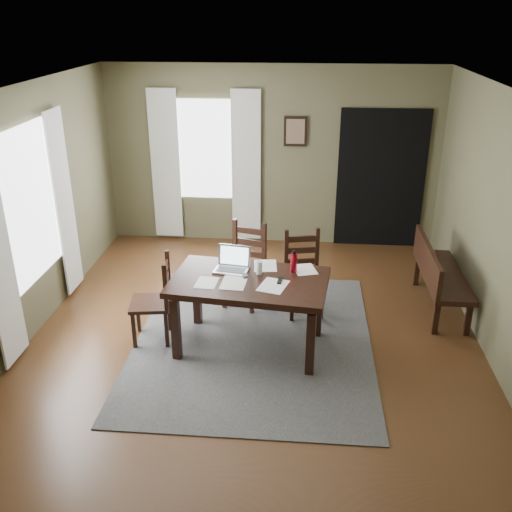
# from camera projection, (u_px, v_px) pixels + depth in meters

# --- Properties ---
(ground) EXTENTS (5.00, 6.00, 0.01)m
(ground) POSITION_uv_depth(u_px,v_px,m) (254.00, 341.00, 6.39)
(ground) COLOR #492C16
(room_shell) EXTENTS (5.02, 6.02, 2.71)m
(room_shell) POSITION_uv_depth(u_px,v_px,m) (253.00, 185.00, 5.66)
(room_shell) COLOR brown
(room_shell) RESTS_ON ground
(rug) EXTENTS (2.60, 3.20, 0.01)m
(rug) POSITION_uv_depth(u_px,v_px,m) (254.00, 340.00, 6.38)
(rug) COLOR #414141
(rug) RESTS_ON ground
(dining_table) EXTENTS (1.72, 1.15, 0.81)m
(dining_table) POSITION_uv_depth(u_px,v_px,m) (249.00, 288.00, 5.98)
(dining_table) COLOR black
(dining_table) RESTS_ON rug
(chair_end) EXTENTS (0.49, 0.49, 0.99)m
(chair_end) POSITION_uv_depth(u_px,v_px,m) (155.00, 301.00, 6.22)
(chair_end) COLOR black
(chair_end) RESTS_ON rug
(chair_back_left) EXTENTS (0.56, 0.56, 1.03)m
(chair_back_left) POSITION_uv_depth(u_px,v_px,m) (245.00, 266.00, 7.00)
(chair_back_left) COLOR black
(chair_back_left) RESTS_ON rug
(chair_back_right) EXTENTS (0.53, 0.53, 1.01)m
(chair_back_right) POSITION_uv_depth(u_px,v_px,m) (303.00, 274.00, 6.81)
(chair_back_right) COLOR black
(chair_back_right) RESTS_ON rug
(bench) EXTENTS (0.47, 1.46, 0.83)m
(bench) POSITION_uv_depth(u_px,v_px,m) (437.00, 271.00, 6.89)
(bench) COLOR black
(bench) RESTS_ON ground
(laptop) EXTENTS (0.40, 0.34, 0.24)m
(laptop) POSITION_uv_depth(u_px,v_px,m) (233.00, 264.00, 6.15)
(laptop) COLOR #B7B7BC
(laptop) RESTS_ON dining_table
(computer_mouse) EXTENTS (0.08, 0.10, 0.03)m
(computer_mouse) POSITION_uv_depth(u_px,v_px,m) (245.00, 276.00, 5.98)
(computer_mouse) COLOR #3F3F42
(computer_mouse) RESTS_ON dining_table
(tv_remote) EXTENTS (0.06, 0.16, 0.02)m
(tv_remote) POSITION_uv_depth(u_px,v_px,m) (280.00, 281.00, 5.89)
(tv_remote) COLOR black
(tv_remote) RESTS_ON dining_table
(drinking_glass) EXTENTS (0.08, 0.08, 0.14)m
(drinking_glass) POSITION_uv_depth(u_px,v_px,m) (259.00, 268.00, 6.03)
(drinking_glass) COLOR silver
(drinking_glass) RESTS_ON dining_table
(water_bottle) EXTENTS (0.09, 0.09, 0.24)m
(water_bottle) POSITION_uv_depth(u_px,v_px,m) (294.00, 262.00, 6.07)
(water_bottle) COLOR maroon
(water_bottle) RESTS_ON dining_table
(paper_a) EXTENTS (0.23, 0.29, 0.00)m
(paper_a) POSITION_uv_depth(u_px,v_px,m) (207.00, 283.00, 5.86)
(paper_a) COLOR white
(paper_a) RESTS_ON dining_table
(paper_b) EXTENTS (0.34, 0.39, 0.00)m
(paper_b) POSITION_uv_depth(u_px,v_px,m) (273.00, 286.00, 5.80)
(paper_b) COLOR white
(paper_b) RESTS_ON dining_table
(paper_c) EXTENTS (0.27, 0.34, 0.00)m
(paper_c) POSITION_uv_depth(u_px,v_px,m) (265.00, 266.00, 6.25)
(paper_c) COLOR white
(paper_c) RESTS_ON dining_table
(paper_d) EXTENTS (0.30, 0.34, 0.00)m
(paper_d) POSITION_uv_depth(u_px,v_px,m) (305.00, 269.00, 6.16)
(paper_d) COLOR white
(paper_d) RESTS_ON dining_table
(paper_e) EXTENTS (0.27, 0.34, 0.00)m
(paper_e) POSITION_uv_depth(u_px,v_px,m) (234.00, 283.00, 5.86)
(paper_e) COLOR white
(paper_e) RESTS_ON dining_table
(window_left) EXTENTS (0.01, 1.30, 1.70)m
(window_left) POSITION_uv_depth(u_px,v_px,m) (29.00, 205.00, 6.18)
(window_left) COLOR white
(window_left) RESTS_ON ground
(window_back) EXTENTS (1.00, 0.01, 1.50)m
(window_back) POSITION_uv_depth(u_px,v_px,m) (205.00, 150.00, 8.59)
(window_back) COLOR white
(window_back) RESTS_ON ground
(curtain_left_far) EXTENTS (0.03, 0.48, 2.30)m
(curtain_left_far) POSITION_uv_depth(u_px,v_px,m) (64.00, 204.00, 7.03)
(curtain_left_far) COLOR silver
(curtain_left_far) RESTS_ON ground
(curtain_back_left) EXTENTS (0.44, 0.03, 2.30)m
(curtain_back_left) POSITION_uv_depth(u_px,v_px,m) (166.00, 165.00, 8.72)
(curtain_back_left) COLOR silver
(curtain_back_left) RESTS_ON ground
(curtain_back_right) EXTENTS (0.44, 0.03, 2.30)m
(curtain_back_right) POSITION_uv_depth(u_px,v_px,m) (246.00, 167.00, 8.62)
(curtain_back_right) COLOR silver
(curtain_back_right) RESTS_ON ground
(framed_picture) EXTENTS (0.34, 0.03, 0.44)m
(framed_picture) POSITION_uv_depth(u_px,v_px,m) (295.00, 131.00, 8.36)
(framed_picture) COLOR black
(framed_picture) RESTS_ON ground
(doorway_back) EXTENTS (1.30, 0.03, 2.10)m
(doorway_back) POSITION_uv_depth(u_px,v_px,m) (381.00, 180.00, 8.54)
(doorway_back) COLOR black
(doorway_back) RESTS_ON ground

